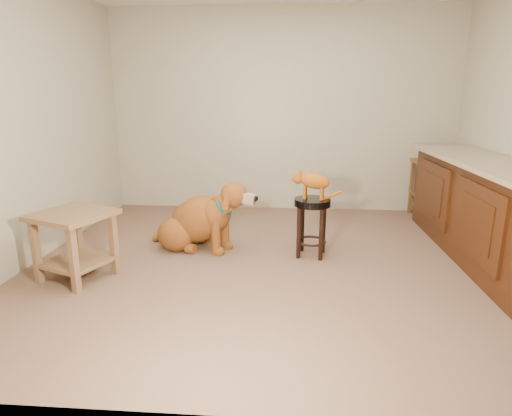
# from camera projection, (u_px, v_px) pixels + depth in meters

# --- Properties ---
(floor) EXTENTS (4.50, 4.00, 0.01)m
(floor) POSITION_uv_depth(u_px,v_px,m) (277.00, 262.00, 3.98)
(floor) COLOR brown
(floor) RESTS_ON ground
(room_shell) EXTENTS (4.54, 4.04, 2.62)m
(room_shell) POSITION_uv_depth(u_px,v_px,m) (279.00, 74.00, 3.56)
(room_shell) COLOR #A69E86
(room_shell) RESTS_ON ground
(cabinet_run) EXTENTS (0.70, 2.56, 0.94)m
(cabinet_run) POSITION_uv_depth(u_px,v_px,m) (485.00, 212.00, 4.02)
(cabinet_run) COLOR #3D1C0A
(cabinet_run) RESTS_ON ground
(padded_stool) EXTENTS (0.34, 0.34, 0.56)m
(padded_stool) POSITION_uv_depth(u_px,v_px,m) (312.00, 215.00, 4.06)
(padded_stool) COLOR black
(padded_stool) RESTS_ON ground
(wood_stool) EXTENTS (0.39, 0.39, 0.73)m
(wood_stool) POSITION_uv_depth(u_px,v_px,m) (428.00, 188.00, 5.39)
(wood_stool) COLOR brown
(wood_stool) RESTS_ON ground
(side_table) EXTENTS (0.72, 0.72, 0.58)m
(side_table) POSITION_uv_depth(u_px,v_px,m) (75.00, 235.00, 3.55)
(side_table) COLOR brown
(side_table) RESTS_ON ground
(golden_retriever) EXTENTS (1.14, 0.70, 0.76)m
(golden_retriever) POSITION_uv_depth(u_px,v_px,m) (199.00, 221.00, 4.28)
(golden_retriever) COLOR brown
(golden_retriever) RESTS_ON ground
(tabby_kitten) EXTENTS (0.48, 0.19, 0.30)m
(tabby_kitten) POSITION_uv_depth(u_px,v_px,m) (312.00, 182.00, 3.98)
(tabby_kitten) COLOR #91450E
(tabby_kitten) RESTS_ON padded_stool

